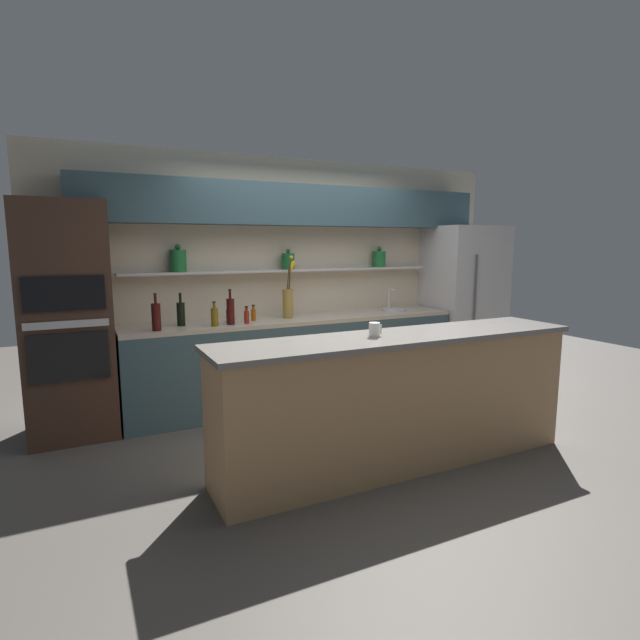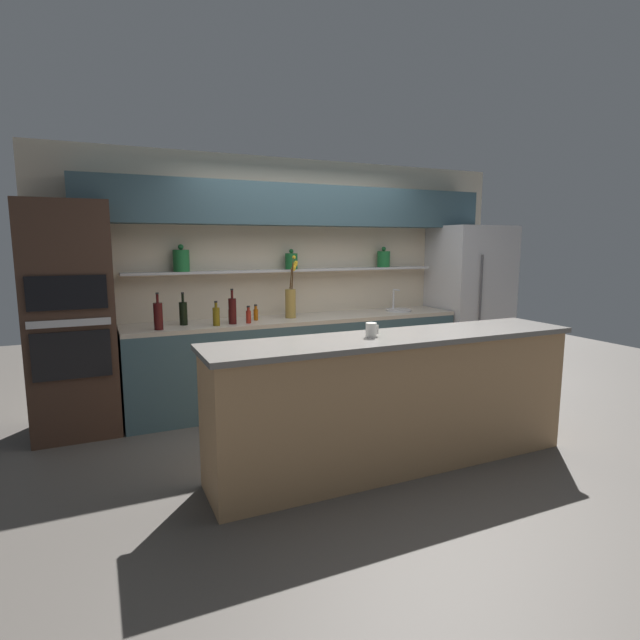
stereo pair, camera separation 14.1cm
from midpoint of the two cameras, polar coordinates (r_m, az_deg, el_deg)
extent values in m
plane|color=#4C4742|center=(4.48, 5.76, -13.54)|extent=(12.00, 12.00, 0.00)
cube|color=beige|center=(5.60, -2.30, 4.69)|extent=(5.20, 0.10, 2.60)
cube|color=#B7B7BC|center=(5.43, -2.51, 5.70)|extent=(3.48, 0.18, 0.02)
cylinder|color=#19602D|center=(5.10, -14.81, 6.56)|extent=(0.16, 0.16, 0.21)
sphere|color=#19602D|center=(5.10, -14.87, 8.08)|extent=(0.06, 0.06, 0.06)
cylinder|color=#19602D|center=(5.42, -2.54, 6.72)|extent=(0.13, 0.13, 0.17)
sphere|color=#19602D|center=(5.42, -2.55, 7.87)|extent=(0.05, 0.05, 0.05)
cylinder|color=#19602D|center=(5.95, 7.96, 6.90)|extent=(0.15, 0.15, 0.19)
sphere|color=#19602D|center=(5.95, 7.98, 8.05)|extent=(0.05, 0.05, 0.05)
cube|color=#334C56|center=(5.40, -1.45, 12.93)|extent=(4.42, 0.34, 0.42)
cube|color=#334C56|center=(5.37, -1.56, -4.78)|extent=(3.58, 0.62, 0.88)
cube|color=#ADA393|center=(5.28, -1.58, 0.08)|extent=(3.58, 0.62, 0.04)
cube|color=tan|center=(3.90, 9.73, -9.39)|extent=(2.87, 0.55, 0.98)
cube|color=slate|center=(3.78, 9.93, -2.01)|extent=(2.93, 0.61, 0.04)
cube|color=#B7B7BC|center=(6.45, 17.28, 1.72)|extent=(0.87, 0.70, 1.90)
cylinder|color=#4C4C51|center=(6.06, 18.51, 2.15)|extent=(0.02, 0.02, 1.05)
cube|color=#3D281E|center=(4.86, -25.82, -0.03)|extent=(0.71, 0.62, 2.06)
cube|color=black|center=(4.59, -25.69, -3.65)|extent=(0.60, 0.02, 0.40)
cube|color=black|center=(4.51, -26.13, 2.82)|extent=(0.60, 0.02, 0.28)
cube|color=#B7B7BC|center=(4.54, -25.92, -0.32)|extent=(0.63, 0.02, 0.06)
cylinder|color=olive|center=(5.24, -2.62, 1.89)|extent=(0.11, 0.11, 0.30)
cylinder|color=#4C3319|center=(5.22, -2.60, 4.68)|extent=(0.02, 0.04, 0.21)
sphere|color=yellow|center=(5.24, -2.28, 5.86)|extent=(0.05, 0.05, 0.05)
cylinder|color=#4C3319|center=(5.22, -2.57, 4.78)|extent=(0.01, 0.03, 0.23)
sphere|color=yellow|center=(5.23, -2.19, 6.04)|extent=(0.04, 0.04, 0.04)
cylinder|color=#4C3319|center=(5.23, -2.50, 5.35)|extent=(0.03, 0.06, 0.33)
sphere|color=yellow|center=(5.25, -2.21, 7.18)|extent=(0.04, 0.04, 0.04)
cylinder|color=#4C3319|center=(5.23, -2.42, 4.94)|extent=(0.01, 0.03, 0.26)
sphere|color=yellow|center=(5.25, -2.08, 6.36)|extent=(0.05, 0.05, 0.05)
cylinder|color=#4C3319|center=(5.23, -2.36, 5.05)|extent=(0.01, 0.03, 0.28)
sphere|color=yellow|center=(5.24, -1.98, 6.58)|extent=(0.04, 0.04, 0.04)
cylinder|color=#B7B7BC|center=(5.87, 9.63, 1.12)|extent=(0.29, 0.29, 0.02)
cylinder|color=#B7B7BC|center=(5.94, 9.07, 2.40)|extent=(0.02, 0.02, 0.22)
cylinder|color=#B7B7BC|center=(5.88, 9.42, 3.40)|extent=(0.02, 0.12, 0.02)
cylinder|color=#9E4C0A|center=(5.11, -6.56, 0.59)|extent=(0.05, 0.05, 0.11)
cylinder|color=#9E4C0A|center=(5.10, -6.58, 1.42)|extent=(0.03, 0.03, 0.04)
cylinder|color=black|center=(5.10, -6.58, 1.69)|extent=(0.03, 0.03, 0.01)
cylinder|color=brown|center=(4.83, -10.95, 0.37)|extent=(0.07, 0.07, 0.17)
cylinder|color=brown|center=(4.81, -10.99, 1.68)|extent=(0.03, 0.03, 0.05)
cylinder|color=black|center=(4.81, -11.00, 2.06)|extent=(0.03, 0.03, 0.01)
cylinder|color=maroon|center=(4.93, -7.36, 0.34)|extent=(0.05, 0.05, 0.12)
cylinder|color=maroon|center=(4.92, -7.38, 1.25)|extent=(0.03, 0.03, 0.04)
cylinder|color=black|center=(4.91, -7.38, 1.53)|extent=(0.03, 0.03, 0.01)
cylinder|color=black|center=(4.93, -14.56, 0.71)|extent=(0.08, 0.08, 0.22)
cylinder|color=black|center=(4.91, -14.63, 2.45)|extent=(0.02, 0.02, 0.08)
cylinder|color=black|center=(4.91, -14.65, 2.99)|extent=(0.03, 0.03, 0.01)
cylinder|color=#380C0C|center=(4.72, -17.19, 0.40)|extent=(0.08, 0.08, 0.25)
cylinder|color=#380C0C|center=(4.70, -17.28, 2.36)|extent=(0.02, 0.02, 0.08)
cylinder|color=black|center=(4.70, -17.31, 2.93)|extent=(0.03, 0.03, 0.01)
cylinder|color=#380C0C|center=(4.89, -9.16, 0.99)|extent=(0.08, 0.08, 0.25)
cylinder|color=#380C0C|center=(4.88, -9.21, 2.91)|extent=(0.02, 0.02, 0.08)
cylinder|color=black|center=(4.87, -9.22, 3.46)|extent=(0.03, 0.03, 0.01)
cylinder|color=maroon|center=(5.02, -9.32, 0.47)|extent=(0.06, 0.06, 0.13)
cylinder|color=maroon|center=(5.01, -9.35, 1.38)|extent=(0.03, 0.03, 0.04)
cylinder|color=black|center=(5.01, -9.35, 1.66)|extent=(0.03, 0.03, 0.01)
cylinder|color=silver|center=(3.66, 6.96, -1.14)|extent=(0.08, 0.08, 0.10)
cube|color=silver|center=(3.68, 7.63, -1.08)|extent=(0.02, 0.01, 0.07)
camera|label=1|loc=(0.07, -89.08, 0.14)|focal=28.00mm
camera|label=2|loc=(0.07, 90.92, -0.14)|focal=28.00mm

